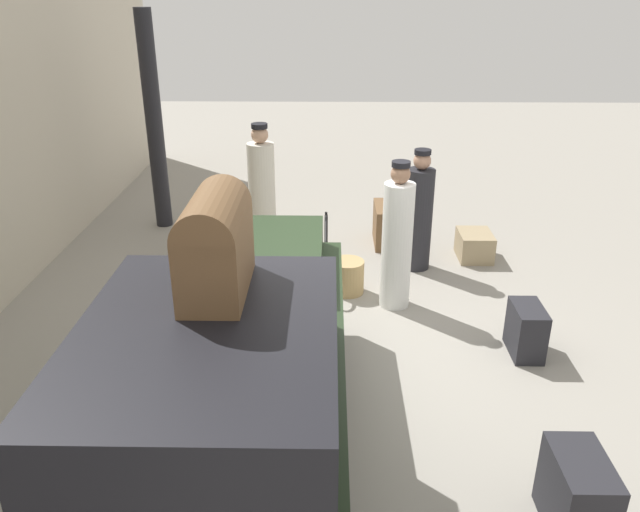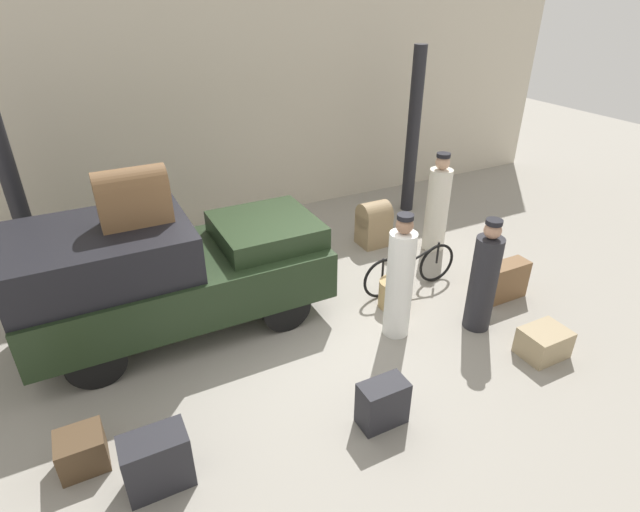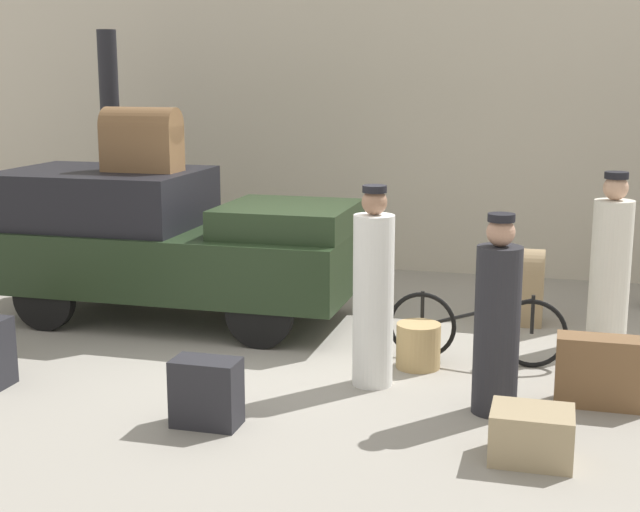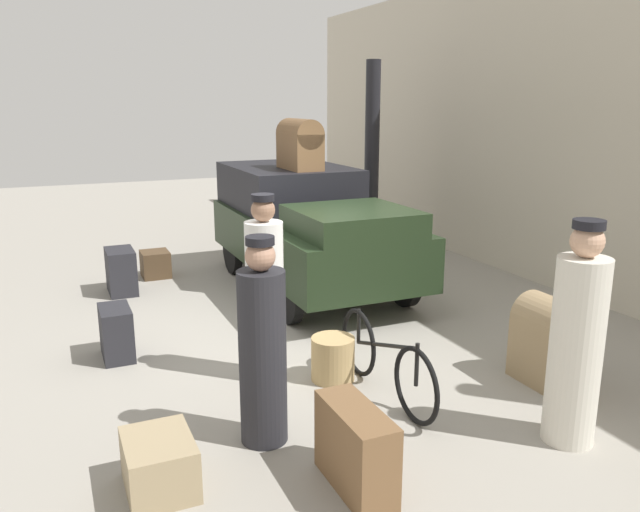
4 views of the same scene
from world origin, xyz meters
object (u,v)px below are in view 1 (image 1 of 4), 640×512
object	(u,v)px
conductor_in_dark_uniform	(262,189)
trunk_umber_medium	(577,495)
porter_carrying_trunk	(397,242)
porter_lifting_near_truck	(419,215)
truck	(230,363)
trunk_wicker_pale	(526,330)
trunk_on_truck_roof	(215,241)
suitcase_tan_flat	(475,245)
trunk_barrel_dark	(211,235)
bicycle	(326,251)
wicker_basket	(347,277)
trunk_large_brown	(384,225)

from	to	relation	value
conductor_in_dark_uniform	trunk_umber_medium	size ratio (longest dim) A/B	2.87
porter_carrying_trunk	porter_lifting_near_truck	xyz separation A→B (m)	(1.10, -0.40, -0.07)
conductor_in_dark_uniform	truck	bearing A→B (deg)	-176.98
conductor_in_dark_uniform	trunk_wicker_pale	world-z (taller)	conductor_in_dark_uniform
porter_lifting_near_truck	trunk_on_truck_roof	bearing A→B (deg)	154.29
trunk_wicker_pale	conductor_in_dark_uniform	bearing A→B (deg)	44.43
suitcase_tan_flat	trunk_wicker_pale	bearing A→B (deg)	-179.83
conductor_in_dark_uniform	trunk_on_truck_roof	world-z (taller)	trunk_on_truck_roof
trunk_barrel_dark	porter_lifting_near_truck	bearing A→B (deg)	-91.14
trunk_wicker_pale	truck	bearing A→B (deg)	120.03
bicycle	trunk_umber_medium	size ratio (longest dim) A/B	2.76
trunk_wicker_pale	porter_lifting_near_truck	bearing A→B (deg)	22.04
wicker_basket	trunk_wicker_pale	bearing A→B (deg)	-127.12
truck	trunk_on_truck_roof	xyz separation A→B (m)	(-0.24, 0.00, 1.10)
trunk_large_brown	wicker_basket	bearing A→B (deg)	160.23
bicycle	porter_lifting_near_truck	bearing A→B (deg)	-77.72
truck	trunk_wicker_pale	bearing A→B (deg)	-59.97
conductor_in_dark_uniform	trunk_wicker_pale	bearing A→B (deg)	-135.57
truck	bicycle	bearing A→B (deg)	-11.35
porter_carrying_trunk	trunk_on_truck_roof	world-z (taller)	trunk_on_truck_roof
wicker_basket	truck	bearing A→B (deg)	161.92
wicker_basket	porter_carrying_trunk	distance (m)	0.89
bicycle	truck	bearing A→B (deg)	168.65
porter_lifting_near_truck	trunk_umber_medium	bearing A→B (deg)	-172.91
bicycle	trunk_on_truck_roof	xyz separation A→B (m)	(-3.75, 0.71, 1.68)
porter_lifting_near_truck	trunk_large_brown	bearing A→B (deg)	23.69
suitcase_tan_flat	trunk_on_truck_roof	bearing A→B (deg)	147.20
porter_carrying_trunk	trunk_on_truck_roof	size ratio (longest dim) A/B	2.12
trunk_wicker_pale	wicker_basket	bearing A→B (deg)	52.88
porter_carrying_trunk	bicycle	bearing A→B (deg)	45.26
trunk_umber_medium	trunk_barrel_dark	world-z (taller)	trunk_barrel_dark
trunk_large_brown	conductor_in_dark_uniform	bearing A→B (deg)	86.31
conductor_in_dark_uniform	trunk_barrel_dark	distance (m)	1.16
porter_carrying_trunk	trunk_barrel_dark	xyz separation A→B (m)	(1.15, 2.40, -0.39)
trunk_large_brown	trunk_umber_medium	bearing A→B (deg)	-170.11
wicker_basket	trunk_umber_medium	bearing A→B (deg)	-157.81
suitcase_tan_flat	trunk_barrel_dark	xyz separation A→B (m)	(-0.27, 3.66, 0.24)
wicker_basket	trunk_barrel_dark	xyz separation A→B (m)	(0.83, 1.84, 0.22)
wicker_basket	suitcase_tan_flat	bearing A→B (deg)	-58.82
suitcase_tan_flat	porter_lifting_near_truck	bearing A→B (deg)	110.71
bicycle	conductor_in_dark_uniform	bearing A→B (deg)	37.79
bicycle	trunk_wicker_pale	size ratio (longest dim) A/B	3.14
porter_carrying_trunk	porter_lifting_near_truck	bearing A→B (deg)	-19.82
truck	trunk_large_brown	bearing A→B (deg)	-18.68
bicycle	trunk_umber_medium	world-z (taller)	bicycle
porter_carrying_trunk	trunk_wicker_pale	bearing A→B (deg)	-129.91
trunk_wicker_pale	porter_carrying_trunk	bearing A→B (deg)	50.09
trunk_umber_medium	suitcase_tan_flat	size ratio (longest dim) A/B	1.05
truck	trunk_on_truck_roof	distance (m)	1.13
porter_carrying_trunk	wicker_basket	bearing A→B (deg)	60.05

